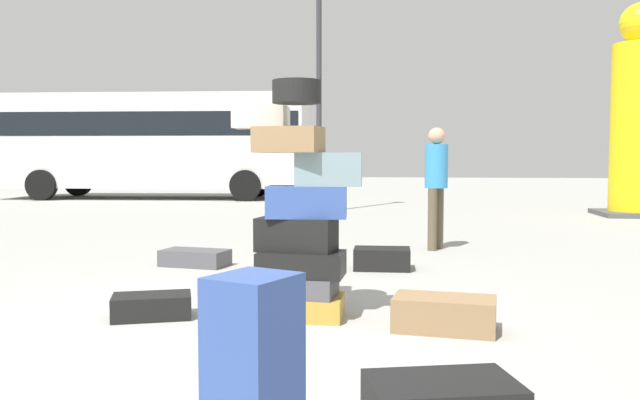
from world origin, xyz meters
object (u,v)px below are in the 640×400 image
(suitcase_tower, at_px, (299,220))
(suitcase_maroon_white_trunk, at_px, (295,272))
(suitcase_black_foreground_far, at_px, (382,259))
(suitcase_navy_right_side, at_px, (254,389))
(yellow_dummy_statue, at_px, (638,122))
(lamp_post, at_px, (319,16))
(suitcase_black_behind_tower, at_px, (152,306))
(person_bearded_onlooker, at_px, (436,177))
(suitcase_brown_upright_blue, at_px, (444,314))
(suitcase_charcoal_left_side, at_px, (195,258))
(suitcase_black_foreground_near, at_px, (442,398))
(parked_bus, at_px, (155,139))

(suitcase_tower, height_order, suitcase_maroon_white_trunk, suitcase_tower)
(suitcase_black_foreground_far, bearing_deg, suitcase_navy_right_side, -94.52)
(suitcase_tower, bearing_deg, suitcase_maroon_white_trunk, 100.89)
(yellow_dummy_statue, bearing_deg, lamp_post, -179.80)
(suitcase_tower, xyz_separation_m, suitcase_black_foreground_far, (0.55, 2.24, -0.62))
(suitcase_maroon_white_trunk, xyz_separation_m, suitcase_black_foreground_far, (0.84, 0.74, 0.04))
(suitcase_navy_right_side, height_order, yellow_dummy_statue, yellow_dummy_statue)
(suitcase_black_behind_tower, height_order, person_bearded_onlooker, person_bearded_onlooker)
(suitcase_brown_upright_blue, distance_m, suitcase_black_behind_tower, 2.17)
(suitcase_brown_upright_blue, xyz_separation_m, lamp_post, (-2.20, 10.01, 4.27))
(suitcase_charcoal_left_side, bearing_deg, yellow_dummy_statue, 57.12)
(suitcase_black_foreground_far, height_order, suitcase_black_foreground_near, suitcase_black_foreground_far)
(suitcase_black_foreground_near, distance_m, lamp_post, 12.51)
(suitcase_tower, bearing_deg, suitcase_black_behind_tower, -170.66)
(suitcase_brown_upright_blue, bearing_deg, suitcase_black_foreground_near, -85.30)
(suitcase_brown_upright_blue, relative_size, person_bearded_onlooker, 0.43)
(suitcase_tower, height_order, person_bearded_onlooker, suitcase_tower)
(person_bearded_onlooker, xyz_separation_m, parked_bus, (-8.07, 10.67, 0.87))
(suitcase_black_behind_tower, relative_size, person_bearded_onlooker, 0.36)
(suitcase_charcoal_left_side, distance_m, suitcase_black_foreground_near, 4.74)
(suitcase_navy_right_side, bearing_deg, suitcase_maroon_white_trunk, 121.29)
(parked_bus, distance_m, lamp_post, 7.92)
(suitcase_black_behind_tower, bearing_deg, suitcase_brown_upright_blue, -22.14)
(suitcase_maroon_white_trunk, bearing_deg, suitcase_brown_upright_blue, -40.88)
(suitcase_tower, xyz_separation_m, yellow_dummy_statue, (5.66, 9.76, 1.26))
(suitcase_maroon_white_trunk, relative_size, parked_bus, 0.07)
(suitcase_black_foreground_near, distance_m, yellow_dummy_statue, 12.64)
(suitcase_black_foreground_near, height_order, parked_bus, parked_bus)
(suitcase_tower, xyz_separation_m, person_bearded_onlooker, (1.20, 3.89, 0.23))
(suitcase_brown_upright_blue, bearing_deg, suitcase_navy_right_side, -100.01)
(suitcase_maroon_white_trunk, xyz_separation_m, parked_bus, (-6.58, 13.07, 1.75))
(suitcase_tower, relative_size, lamp_post, 0.26)
(yellow_dummy_statue, distance_m, lamp_post, 7.20)
(person_bearded_onlooker, bearing_deg, suitcase_charcoal_left_side, -32.41)
(suitcase_tower, relative_size, suitcase_charcoal_left_side, 2.42)
(suitcase_charcoal_left_side, xyz_separation_m, suitcase_black_foreground_near, (2.51, -4.02, -0.01))
(suitcase_black_foreground_far, bearing_deg, suitcase_charcoal_left_side, 179.86)
(suitcase_tower, relative_size, yellow_dummy_statue, 0.40)
(suitcase_black_behind_tower, relative_size, suitcase_maroon_white_trunk, 0.84)
(suitcase_black_behind_tower, height_order, suitcase_black_foreground_far, suitcase_black_foreground_far)
(suitcase_black_foreground_near, bearing_deg, yellow_dummy_statue, 53.05)
(person_bearded_onlooker, bearing_deg, suitcase_brown_upright_blue, 24.01)
(suitcase_black_behind_tower, distance_m, suitcase_black_foreground_far, 2.92)
(suitcase_black_foreground_far, bearing_deg, suitcase_brown_upright_blue, -79.58)
(parked_bus, bearing_deg, suitcase_maroon_white_trunk, -67.03)
(suitcase_brown_upright_blue, height_order, parked_bus, parked_bus)
(suitcase_navy_right_side, bearing_deg, suitcase_tower, 119.47)
(suitcase_black_behind_tower, relative_size, lamp_post, 0.08)
(suitcase_navy_right_side, height_order, suitcase_black_foreground_far, suitcase_navy_right_side)
(person_bearded_onlooker, bearing_deg, suitcase_black_foreground_near, 23.50)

